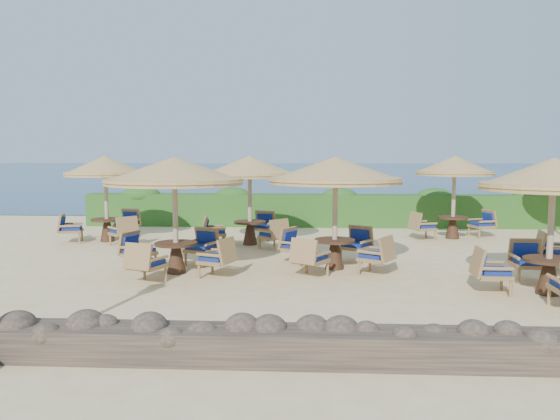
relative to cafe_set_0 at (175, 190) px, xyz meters
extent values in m
plane|color=beige|center=(3.65, 0.99, -1.91)|extent=(120.00, 120.00, 0.00)
plane|color=navy|center=(3.65, 70.99, -1.91)|extent=(160.00, 160.00, 0.00)
cube|color=#214D18|center=(3.65, 8.19, -1.31)|extent=(18.00, 0.90, 1.20)
cube|color=brown|center=(3.65, -5.21, -1.69)|extent=(15.00, 0.65, 0.44)
cylinder|color=tan|center=(0.00, 0.00, -0.71)|extent=(0.12, 0.12, 2.40)
cone|color=#A27B43|center=(0.00, 0.00, 0.47)|extent=(3.16, 3.16, 0.55)
cylinder|color=#A27B43|center=(0.00, 0.00, 0.19)|extent=(3.10, 3.10, 0.14)
cylinder|color=#422817|center=(0.00, 0.00, -1.23)|extent=(0.96, 0.96, 0.06)
cone|color=#422817|center=(0.00, 0.00, -1.58)|extent=(0.44, 0.44, 0.64)
cylinder|color=tan|center=(3.64, 0.66, -0.71)|extent=(0.12, 0.12, 2.40)
cone|color=#A27B43|center=(3.64, 0.66, 0.47)|extent=(3.16, 3.16, 0.55)
cylinder|color=#A27B43|center=(3.64, 0.66, 0.19)|extent=(3.10, 3.10, 0.14)
cylinder|color=#422817|center=(3.64, 0.66, -1.23)|extent=(0.96, 0.96, 0.06)
cone|color=#422817|center=(3.64, 0.66, -1.58)|extent=(0.44, 0.44, 0.64)
cylinder|color=tan|center=(7.69, -1.47, -0.71)|extent=(0.12, 0.12, 2.40)
cone|color=#A27B43|center=(7.69, -1.47, 0.47)|extent=(2.75, 2.75, 0.55)
cylinder|color=#A27B43|center=(7.69, -1.47, 0.19)|extent=(2.70, 2.70, 0.14)
cylinder|color=#422817|center=(7.69, -1.47, -1.23)|extent=(0.96, 0.96, 0.06)
cone|color=#422817|center=(7.69, -1.47, -1.58)|extent=(0.44, 0.44, 0.64)
cylinder|color=tan|center=(-3.23, 4.32, -0.71)|extent=(0.12, 0.12, 2.40)
cone|color=#A27B43|center=(-3.23, 4.32, 0.47)|extent=(2.46, 2.46, 0.55)
cylinder|color=#A27B43|center=(-3.23, 4.32, 0.19)|extent=(2.41, 2.41, 0.14)
cylinder|color=#422817|center=(-3.23, 4.32, -1.23)|extent=(0.96, 0.96, 0.06)
cone|color=#422817|center=(-3.23, 4.32, -1.58)|extent=(0.44, 0.44, 0.64)
cylinder|color=tan|center=(1.27, 3.95, -0.71)|extent=(0.12, 0.12, 2.40)
cone|color=#A27B43|center=(1.27, 3.95, 0.47)|extent=(2.83, 2.83, 0.55)
cylinder|color=#A27B43|center=(1.27, 3.95, 0.19)|extent=(2.78, 2.78, 0.14)
cylinder|color=#422817|center=(1.27, 3.95, -1.23)|extent=(0.96, 0.96, 0.06)
cone|color=#422817|center=(1.27, 3.95, -1.58)|extent=(0.44, 0.44, 0.64)
cylinder|color=tan|center=(7.64, 5.49, -0.71)|extent=(0.12, 0.12, 2.40)
cone|color=#A27B43|center=(7.64, 5.49, 0.47)|extent=(2.47, 2.47, 0.55)
cylinder|color=#A27B43|center=(7.64, 5.49, 0.19)|extent=(2.42, 2.42, 0.14)
cylinder|color=#422817|center=(7.64, 5.49, -1.23)|extent=(0.96, 0.96, 0.06)
cone|color=#422817|center=(7.64, 5.49, -1.58)|extent=(0.44, 0.44, 0.64)
camera|label=1|loc=(3.05, -12.14, 0.84)|focal=35.00mm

